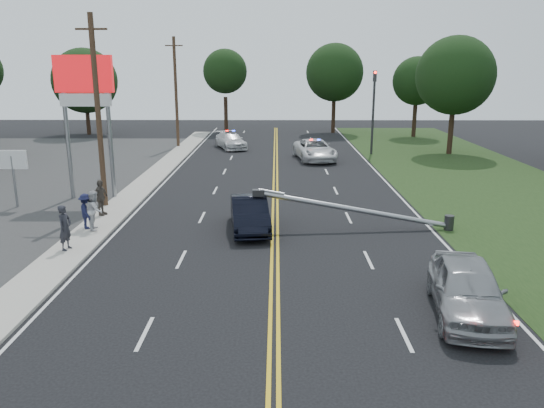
{
  "coord_description": "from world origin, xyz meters",
  "views": [
    {
      "loc": [
        0.05,
        -15.67,
        7.41
      ],
      "look_at": [
        -0.13,
        6.21,
        1.7
      ],
      "focal_mm": 35.0,
      "sensor_mm": 36.0,
      "label": 1
    }
  ],
  "objects_px": {
    "utility_pole_mid": "(98,112)",
    "waiting_sedan": "(467,289)",
    "bystander_c": "(86,211)",
    "traffic_signal": "(373,105)",
    "bystander_b": "(95,210)",
    "emergency_a": "(315,150)",
    "small_sign": "(12,165)",
    "pylon_sign": "(85,93)",
    "crashed_sedan": "(250,214)",
    "emergency_b": "(230,141)",
    "bystander_a": "(65,227)",
    "bystander_d": "(101,198)",
    "utility_pole_far": "(176,92)",
    "fallen_streetlight": "(365,211)"
  },
  "relations": [
    {
      "from": "utility_pole_mid",
      "to": "utility_pole_far",
      "type": "bearing_deg",
      "value": 90.0
    },
    {
      "from": "crashed_sedan",
      "to": "waiting_sedan",
      "type": "distance_m",
      "value": 11.14
    },
    {
      "from": "emergency_a",
      "to": "bystander_a",
      "type": "xyz_separation_m",
      "value": [
        -11.72,
        -22.24,
        0.23
      ]
    },
    {
      "from": "fallen_streetlight",
      "to": "crashed_sedan",
      "type": "xyz_separation_m",
      "value": [
        -5.37,
        -0.07,
        -0.15
      ]
    },
    {
      "from": "utility_pole_mid",
      "to": "waiting_sedan",
      "type": "bearing_deg",
      "value": -40.1
    },
    {
      "from": "emergency_b",
      "to": "bystander_a",
      "type": "height_order",
      "value": "bystander_a"
    },
    {
      "from": "bystander_c",
      "to": "bystander_d",
      "type": "relative_size",
      "value": 0.91
    },
    {
      "from": "pylon_sign",
      "to": "crashed_sedan",
      "type": "xyz_separation_m",
      "value": [
        9.32,
        -6.07,
        -5.23
      ]
    },
    {
      "from": "utility_pole_mid",
      "to": "bystander_c",
      "type": "bearing_deg",
      "value": -83.24
    },
    {
      "from": "pylon_sign",
      "to": "crashed_sedan",
      "type": "distance_m",
      "value": 12.29
    },
    {
      "from": "emergency_a",
      "to": "bystander_a",
      "type": "bearing_deg",
      "value": -126.01
    },
    {
      "from": "bystander_c",
      "to": "bystander_d",
      "type": "distance_m",
      "value": 2.29
    },
    {
      "from": "bystander_b",
      "to": "small_sign",
      "type": "bearing_deg",
      "value": 40.47
    },
    {
      "from": "bystander_a",
      "to": "waiting_sedan",
      "type": "bearing_deg",
      "value": -97.95
    },
    {
      "from": "pylon_sign",
      "to": "emergency_a",
      "type": "bearing_deg",
      "value": 43.7
    },
    {
      "from": "fallen_streetlight",
      "to": "waiting_sedan",
      "type": "distance_m",
      "value": 8.85
    },
    {
      "from": "utility_pole_far",
      "to": "bystander_b",
      "type": "height_order",
      "value": "utility_pole_far"
    },
    {
      "from": "emergency_b",
      "to": "bystander_b",
      "type": "height_order",
      "value": "bystander_b"
    },
    {
      "from": "waiting_sedan",
      "to": "traffic_signal",
      "type": "bearing_deg",
      "value": 94.82
    },
    {
      "from": "bystander_a",
      "to": "crashed_sedan",
      "type": "bearing_deg",
      "value": -54.16
    },
    {
      "from": "small_sign",
      "to": "utility_pole_mid",
      "type": "relative_size",
      "value": 0.31
    },
    {
      "from": "emergency_a",
      "to": "small_sign",
      "type": "bearing_deg",
      "value": -146.97
    },
    {
      "from": "small_sign",
      "to": "bystander_c",
      "type": "xyz_separation_m",
      "value": [
        5.31,
        -4.29,
        -1.39
      ]
    },
    {
      "from": "bystander_c",
      "to": "traffic_signal",
      "type": "bearing_deg",
      "value": -65.78
    },
    {
      "from": "fallen_streetlight",
      "to": "crashed_sedan",
      "type": "relative_size",
      "value": 2.0
    },
    {
      "from": "small_sign",
      "to": "waiting_sedan",
      "type": "xyz_separation_m",
      "value": [
        19.87,
        -12.69,
        -1.48
      ]
    },
    {
      "from": "utility_pole_far",
      "to": "emergency_b",
      "type": "relative_size",
      "value": 2.0
    },
    {
      "from": "small_sign",
      "to": "fallen_streetlight",
      "type": "relative_size",
      "value": 0.33
    },
    {
      "from": "traffic_signal",
      "to": "bystander_b",
      "type": "bearing_deg",
      "value": -126.48
    },
    {
      "from": "utility_pole_far",
      "to": "fallen_streetlight",
      "type": "bearing_deg",
      "value": -62.76
    },
    {
      "from": "utility_pole_far",
      "to": "bystander_d",
      "type": "xyz_separation_m",
      "value": [
        0.44,
        -24.0,
        -4.05
      ]
    },
    {
      "from": "bystander_d",
      "to": "pylon_sign",
      "type": "bearing_deg",
      "value": 41.44
    },
    {
      "from": "pylon_sign",
      "to": "emergency_b",
      "type": "xyz_separation_m",
      "value": [
        6.31,
        19.16,
        -5.27
      ]
    },
    {
      "from": "waiting_sedan",
      "to": "bystander_d",
      "type": "relative_size",
      "value": 2.74
    },
    {
      "from": "waiting_sedan",
      "to": "bystander_c",
      "type": "height_order",
      "value": "bystander_c"
    },
    {
      "from": "waiting_sedan",
      "to": "bystander_c",
      "type": "bearing_deg",
      "value": 159.36
    },
    {
      "from": "traffic_signal",
      "to": "bystander_d",
      "type": "bearing_deg",
      "value": -130.46
    },
    {
      "from": "traffic_signal",
      "to": "bystander_b",
      "type": "relative_size",
      "value": 3.88
    },
    {
      "from": "bystander_a",
      "to": "bystander_b",
      "type": "bearing_deg",
      "value": 7.14
    },
    {
      "from": "fallen_streetlight",
      "to": "bystander_d",
      "type": "bearing_deg",
      "value": 171.22
    },
    {
      "from": "fallen_streetlight",
      "to": "bystander_a",
      "type": "height_order",
      "value": "bystander_a"
    },
    {
      "from": "small_sign",
      "to": "bystander_b",
      "type": "height_order",
      "value": "small_sign"
    },
    {
      "from": "traffic_signal",
      "to": "bystander_a",
      "type": "height_order",
      "value": "traffic_signal"
    },
    {
      "from": "emergency_a",
      "to": "bystander_b",
      "type": "relative_size",
      "value": 3.26
    },
    {
      "from": "pylon_sign",
      "to": "bystander_b",
      "type": "relative_size",
      "value": 4.4
    },
    {
      "from": "pylon_sign",
      "to": "bystander_c",
      "type": "bearing_deg",
      "value": -73.96
    },
    {
      "from": "crashed_sedan",
      "to": "utility_pole_far",
      "type": "bearing_deg",
      "value": 100.25
    },
    {
      "from": "small_sign",
      "to": "fallen_streetlight",
      "type": "xyz_separation_m",
      "value": [
        18.19,
        -4.0,
        -1.41
      ]
    },
    {
      "from": "small_sign",
      "to": "bystander_b",
      "type": "distance_m",
      "value": 7.35
    },
    {
      "from": "pylon_sign",
      "to": "bystander_b",
      "type": "distance_m",
      "value": 8.4
    }
  ]
}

